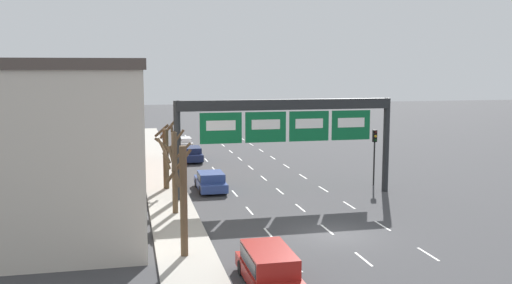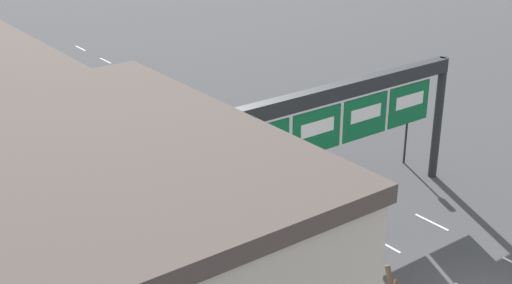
{
  "view_description": "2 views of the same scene",
  "coord_description": "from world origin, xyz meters",
  "px_view_note": "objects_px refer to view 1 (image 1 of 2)",
  "views": [
    {
      "loc": [
        -10.47,
        -27.8,
        8.85
      ],
      "look_at": [
        -1.8,
        10.79,
        3.66
      ],
      "focal_mm": 40.0,
      "sensor_mm": 36.0,
      "label": 1
    },
    {
      "loc": [
        -21.56,
        -12.88,
        16.65
      ],
      "look_at": [
        -1.67,
        13.4,
        2.96
      ],
      "focal_mm": 50.0,
      "sensor_mm": 36.0,
      "label": 2
    }
  ],
  "objects_px": {
    "car_navy": "(191,153)",
    "car_white": "(183,143)",
    "sign_gantry": "(286,119)",
    "car_blue": "(211,181)",
    "tree_bare_third": "(167,152)",
    "tree_bare_second": "(174,168)",
    "tree_bare_closest": "(182,194)",
    "suv_red": "(269,265)",
    "traffic_light_near_gantry": "(375,146)"
  },
  "relations": [
    {
      "from": "car_navy",
      "to": "car_white",
      "type": "height_order",
      "value": "car_navy"
    },
    {
      "from": "sign_gantry",
      "to": "car_white",
      "type": "xyz_separation_m",
      "value": [
        -4.75,
        24.62,
        -4.65
      ]
    },
    {
      "from": "car_blue",
      "to": "tree_bare_third",
      "type": "relative_size",
      "value": 0.89
    },
    {
      "from": "car_navy",
      "to": "tree_bare_second",
      "type": "xyz_separation_m",
      "value": [
        -3.17,
        -19.9,
        2.15
      ]
    },
    {
      "from": "tree_bare_third",
      "to": "tree_bare_second",
      "type": "bearing_deg",
      "value": -90.49
    },
    {
      "from": "sign_gantry",
      "to": "tree_bare_closest",
      "type": "bearing_deg",
      "value": -125.59
    },
    {
      "from": "car_white",
      "to": "tree_bare_closest",
      "type": "relative_size",
      "value": 0.76
    },
    {
      "from": "suv_red",
      "to": "tree_bare_third",
      "type": "bearing_deg",
      "value": 98.15
    },
    {
      "from": "car_blue",
      "to": "tree_bare_closest",
      "type": "relative_size",
      "value": 0.76
    },
    {
      "from": "sign_gantry",
      "to": "suv_red",
      "type": "distance_m",
      "value": 16.94
    },
    {
      "from": "suv_red",
      "to": "tree_bare_second",
      "type": "height_order",
      "value": "tree_bare_second"
    },
    {
      "from": "sign_gantry",
      "to": "tree_bare_third",
      "type": "distance_m",
      "value": 9.05
    },
    {
      "from": "car_white",
      "to": "tree_bare_third",
      "type": "relative_size",
      "value": 0.89
    },
    {
      "from": "tree_bare_closest",
      "to": "sign_gantry",
      "type": "bearing_deg",
      "value": 54.41
    },
    {
      "from": "car_navy",
      "to": "tree_bare_third",
      "type": "xyz_separation_m",
      "value": [
        -3.11,
        -12.75,
        2.09
      ]
    },
    {
      "from": "traffic_light_near_gantry",
      "to": "car_white",
      "type": "bearing_deg",
      "value": 118.58
    },
    {
      "from": "tree_bare_third",
      "to": "car_blue",
      "type": "bearing_deg",
      "value": -15.58
    },
    {
      "from": "sign_gantry",
      "to": "car_white",
      "type": "height_order",
      "value": "sign_gantry"
    },
    {
      "from": "tree_bare_second",
      "to": "tree_bare_third",
      "type": "height_order",
      "value": "tree_bare_second"
    },
    {
      "from": "sign_gantry",
      "to": "tree_bare_second",
      "type": "height_order",
      "value": "sign_gantry"
    },
    {
      "from": "suv_red",
      "to": "traffic_light_near_gantry",
      "type": "distance_m",
      "value": 21.81
    },
    {
      "from": "sign_gantry",
      "to": "suv_red",
      "type": "relative_size",
      "value": 3.27
    },
    {
      "from": "traffic_light_near_gantry",
      "to": "tree_bare_third",
      "type": "distance_m",
      "value": 15.41
    },
    {
      "from": "car_navy",
      "to": "traffic_light_near_gantry",
      "type": "relative_size",
      "value": 1.15
    },
    {
      "from": "car_navy",
      "to": "car_white",
      "type": "bearing_deg",
      "value": 90.11
    },
    {
      "from": "car_white",
      "to": "suv_red",
      "type": "relative_size",
      "value": 0.94
    },
    {
      "from": "car_navy",
      "to": "tree_bare_closest",
      "type": "height_order",
      "value": "tree_bare_closest"
    },
    {
      "from": "sign_gantry",
      "to": "tree_bare_third",
      "type": "relative_size",
      "value": 3.08
    },
    {
      "from": "sign_gantry",
      "to": "tree_bare_second",
      "type": "xyz_separation_m",
      "value": [
        -7.9,
        -3.4,
        -2.46
      ]
    },
    {
      "from": "car_white",
      "to": "tree_bare_third",
      "type": "bearing_deg",
      "value": -98.43
    },
    {
      "from": "car_navy",
      "to": "tree_bare_closest",
      "type": "xyz_separation_m",
      "value": [
        -3.43,
        -27.91,
        2.33
      ]
    },
    {
      "from": "sign_gantry",
      "to": "traffic_light_near_gantry",
      "type": "relative_size",
      "value": 3.63
    },
    {
      "from": "sign_gantry",
      "to": "car_blue",
      "type": "height_order",
      "value": "sign_gantry"
    },
    {
      "from": "sign_gantry",
      "to": "car_navy",
      "type": "distance_m",
      "value": 17.77
    },
    {
      "from": "tree_bare_second",
      "to": "tree_bare_third",
      "type": "distance_m",
      "value": 7.15
    },
    {
      "from": "car_white",
      "to": "suv_red",
      "type": "xyz_separation_m",
      "value": [
        -0.33,
        -40.15,
        0.17
      ]
    },
    {
      "from": "tree_bare_second",
      "to": "car_white",
      "type": "bearing_deg",
      "value": 83.58
    },
    {
      "from": "car_white",
      "to": "suv_red",
      "type": "bearing_deg",
      "value": -90.47
    },
    {
      "from": "traffic_light_near_gantry",
      "to": "tree_bare_closest",
      "type": "bearing_deg",
      "value": -139.08
    },
    {
      "from": "car_navy",
      "to": "car_white",
      "type": "distance_m",
      "value": 8.12
    },
    {
      "from": "car_blue",
      "to": "suv_red",
      "type": "bearing_deg",
      "value": -90.79
    },
    {
      "from": "car_navy",
      "to": "traffic_light_near_gantry",
      "type": "xyz_separation_m",
      "value": [
        12.22,
        -14.34,
        2.28
      ]
    },
    {
      "from": "car_white",
      "to": "tree_bare_third",
      "type": "xyz_separation_m",
      "value": [
        -3.09,
        -20.87,
        2.13
      ]
    },
    {
      "from": "car_navy",
      "to": "tree_bare_second",
      "type": "relative_size",
      "value": 0.97
    },
    {
      "from": "sign_gantry",
      "to": "tree_bare_closest",
      "type": "height_order",
      "value": "sign_gantry"
    },
    {
      "from": "car_blue",
      "to": "tree_bare_third",
      "type": "height_order",
      "value": "tree_bare_third"
    },
    {
      "from": "suv_red",
      "to": "tree_bare_closest",
      "type": "bearing_deg",
      "value": 126.82
    },
    {
      "from": "suv_red",
      "to": "tree_bare_second",
      "type": "distance_m",
      "value": 12.62
    },
    {
      "from": "suv_red",
      "to": "car_white",
      "type": "bearing_deg",
      "value": 89.53
    },
    {
      "from": "car_white",
      "to": "tree_bare_second",
      "type": "relative_size",
      "value": 0.88
    }
  ]
}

